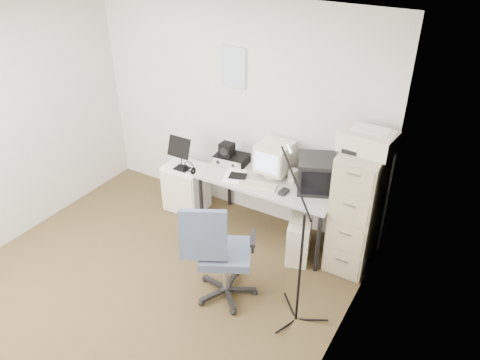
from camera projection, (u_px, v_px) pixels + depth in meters
The scene contains 22 objects.
floor at pixel (142, 293), 4.54m from camera, with size 3.60×3.60×0.01m, color #44351D.
ceiling at pixel (103, 29), 3.26m from camera, with size 3.60×3.60×0.01m, color white.
wall_back at pixel (236, 111), 5.23m from camera, with size 3.60×0.02×2.50m, color beige.
wall_right at pixel (330, 252), 3.12m from camera, with size 0.02×3.60×2.50m, color beige.
wall_calendar at pixel (234, 67), 4.98m from camera, with size 0.30×0.02×0.44m, color white.
filing_cabinet at pixel (357, 209), 4.62m from camera, with size 0.40×0.60×1.30m, color tan.
printer at pixel (368, 141), 4.24m from camera, with size 0.49×0.33×0.19m, color beige.
desk at pixel (269, 207), 5.15m from camera, with size 1.50×0.70×0.73m, color #A3A39C.
crt_monitor at pixel (275, 160), 4.95m from camera, with size 0.34×0.35×0.37m, color beige.
crt_tv at pixel (316, 174), 4.73m from camera, with size 0.37×0.40×0.34m, color black.
desk_speaker at pixel (293, 176), 4.88m from camera, with size 0.08×0.08×0.15m, color beige.
keyboard at pixel (257, 186), 4.83m from camera, with size 0.40×0.14×0.02m, color beige.
mouse at pixel (284, 192), 4.71m from camera, with size 0.07×0.12×0.04m, color black.
radio_receiver at pixel (232, 159), 5.25m from camera, with size 0.36×0.26×0.10m, color black.
radio_speaker at pixel (227, 149), 5.18m from camera, with size 0.14×0.13×0.14m, color black.
papers at pixel (235, 176), 5.00m from camera, with size 0.22×0.30×0.02m, color white.
pc_tower at pixel (300, 236), 4.92m from camera, with size 0.22×0.50×0.46m, color beige.
office_chair at pixel (225, 252), 4.26m from camera, with size 0.59×0.59×1.03m, color slate.
side_cart at pixel (186, 187), 5.67m from camera, with size 0.47×0.38×0.58m, color white.
music_stand at pixel (181, 153), 5.35m from camera, with size 0.29×0.15×0.42m, color black.
headphones at pixel (189, 169), 5.36m from camera, with size 0.15×0.15×0.03m, color black.
mic_stand at pixel (301, 255), 3.87m from camera, with size 0.02×0.02×1.50m, color black.
Camera 1 is at (2.51, -2.40, 3.26)m, focal length 35.00 mm.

